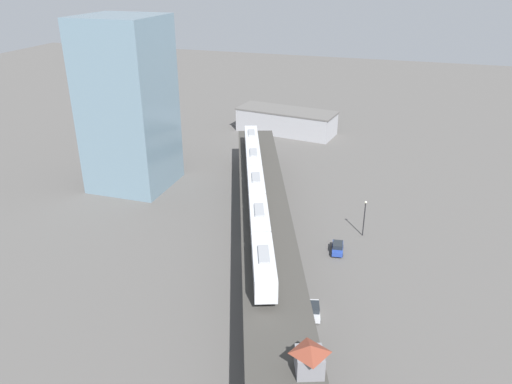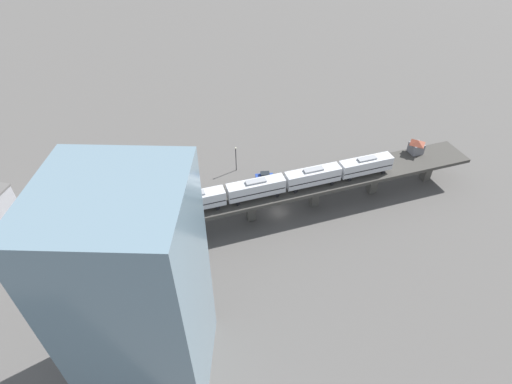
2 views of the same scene
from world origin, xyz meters
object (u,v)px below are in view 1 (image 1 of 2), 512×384
signal_hut (310,358)px  warehouse_building (286,121)px  subway_train (256,187)px  street_car_silver (313,310)px  street_car_blue (338,247)px  street_lamp (364,215)px  delivery_truck (264,185)px  office_tower (128,105)px

signal_hut → warehouse_building: size_ratio=0.14×
subway_train → street_car_silver: subway_train is taller
street_car_silver → street_car_blue: 17.96m
signal_hut → street_lamp: size_ratio=0.59×
street_car_blue → warehouse_building: 67.22m
subway_train → street_lamp: subway_train is taller
subway_train → delivery_truck: bearing=102.6°
street_lamp → delivery_truck: bearing=150.7°
street_car_silver → delivery_truck: bearing=116.3°
office_tower → street_car_silver: bearing=-35.4°
subway_train → street_car_blue: size_ratio=12.96×
street_car_silver → street_lamp: size_ratio=0.68×
warehouse_building → office_tower: (-22.66, -46.62, 14.59)m
warehouse_building → office_tower: bearing=-115.9°
street_car_blue → warehouse_building: bearing=112.1°
street_car_blue → street_lamp: size_ratio=0.66×
street_lamp → subway_train: bearing=-163.3°
delivery_truck → warehouse_building: bearing=98.0°
street_car_blue → delivery_truck: bearing=134.0°
street_car_silver → delivery_truck: size_ratio=0.65×
street_car_silver → office_tower: size_ratio=0.13×
warehouse_building → street_car_silver: bearing=-72.9°
street_car_blue → office_tower: office_tower is taller
street_lamp → warehouse_building: street_lamp is taller
signal_hut → street_lamp: bearing=88.6°
delivery_truck → office_tower: bearing=-171.4°
subway_train → street_lamp: size_ratio=8.59×
street_lamp → warehouse_building: 62.06m
street_car_silver → street_lamp: bearing=81.0°
street_car_silver → signal_hut: bearing=-80.6°
warehouse_building → delivery_truck: bearing=-82.0°
warehouse_building → office_tower: office_tower is taller
subway_train → signal_hut: bearing=-64.8°
signal_hut → street_lamp: (1.03, 42.95, -4.75)m
street_lamp → warehouse_building: size_ratio=0.23×
street_car_silver → street_lamp: 25.68m
street_car_blue → office_tower: (-47.89, 15.64, 17.06)m
delivery_truck → street_lamp: 26.14m
delivery_truck → office_tower: size_ratio=0.20×
street_lamp → office_tower: 53.83m
subway_train → office_tower: bearing=156.8°
office_tower → warehouse_building: bearing=64.1°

